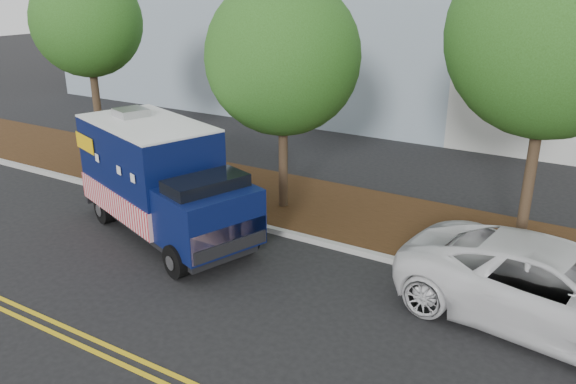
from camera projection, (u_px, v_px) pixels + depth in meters
The scene contains 11 objects.
ground at pixel (229, 249), 14.26m from camera, with size 120.00×120.00×0.00m, color black.
curb at pixel (259, 227), 15.36m from camera, with size 120.00×0.18×0.15m, color #9E9E99.
mulch_strip at pixel (298, 202), 17.05m from camera, with size 120.00×4.00×0.15m, color black.
centerline_near at pixel (90, 338), 10.68m from camera, with size 120.00×0.10×0.01m, color gold.
centerline_far at pixel (79, 345), 10.48m from camera, with size 120.00×0.10×0.01m, color gold.
tree_a at pixel (87, 22), 18.15m from camera, with size 3.54×3.54×6.91m.
tree_b at pixel (283, 57), 15.13m from camera, with size 4.25×4.25×6.58m.
tree_c at pixel (552, 35), 12.01m from camera, with size 4.53×4.53×7.57m.
sign_post at pixel (188, 166), 16.76m from camera, with size 0.06×0.06×2.40m, color #473828.
food_truck at pixel (160, 182), 14.76m from camera, with size 6.32×3.98×3.14m.
white_car at pixel (556, 289), 10.75m from camera, with size 2.76×5.99×1.67m, color silver.
Camera 1 is at (7.88, -10.25, 6.37)m, focal length 35.00 mm.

